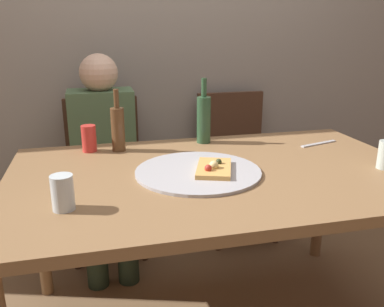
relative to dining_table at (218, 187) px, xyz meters
The scene contains 12 objects.
back_wall 1.32m from the dining_table, 90.00° to the left, with size 6.00×0.10×2.60m, color gray.
dining_table is the anchor object (origin of this frame).
pizza_tray 0.12m from the dining_table, behind, with size 0.49×0.49×0.01m, color #ADADB2.
pizza_slice_last 0.10m from the dining_table, 134.03° to the right, with size 0.20×0.25×0.05m.
wine_bottle 0.46m from the dining_table, 82.82° to the left, with size 0.07×0.07×0.32m.
beer_bottle 0.55m from the dining_table, 134.37° to the left, with size 0.06×0.06×0.28m.
tumbler_near 0.64m from the dining_table, 158.51° to the right, with size 0.07×0.07×0.11m, color silver.
soda_can 0.65m from the dining_table, 141.60° to the left, with size 0.07×0.07×0.12m, color red.
table_knife 0.64m from the dining_table, 22.62° to the left, with size 0.22×0.02×0.01m, color #B7B7BC.
chair_left 1.02m from the dining_table, 115.15° to the left, with size 0.44×0.44×0.90m.
chair_right 1.01m from the dining_table, 66.12° to the left, with size 0.44×0.44×0.90m.
guest_in_sweater 0.87m from the dining_table, 119.39° to the left, with size 0.36×0.56×1.17m.
Camera 1 is at (-0.47, -1.45, 1.30)m, focal length 37.88 mm.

